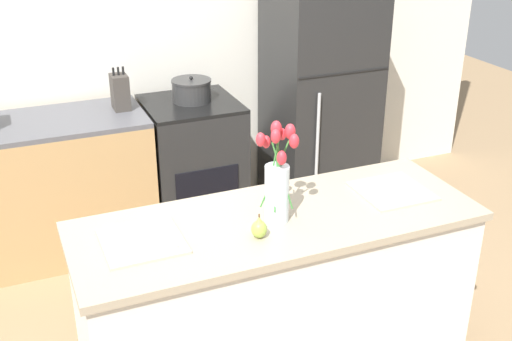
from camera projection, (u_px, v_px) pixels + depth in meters
back_wall at (155, 23)px, 4.28m from camera, size 5.20×0.08×2.70m
kitchen_island at (277, 301)px, 2.98m from camera, size 1.80×0.66×0.88m
back_counter at (13, 195)px, 3.95m from camera, size 1.68×0.60×0.91m
stove_range at (193, 166)px, 4.35m from camera, size 0.60×0.61×0.91m
refrigerator at (320, 90)px, 4.51m from camera, size 0.68×0.67×1.74m
flower_vase at (277, 181)px, 2.69m from camera, size 0.17×0.13×0.45m
pear_figurine at (259, 228)px, 2.62m from camera, size 0.07×0.07×0.11m
plate_setting_left at (142, 241)px, 2.60m from camera, size 0.32×0.32×0.02m
plate_setting_right at (392, 190)px, 3.01m from camera, size 0.32×0.32×0.02m
cooking_pot at (192, 90)px, 4.16m from camera, size 0.26×0.26×0.17m
knife_block at (120, 92)px, 4.00m from camera, size 0.10×0.14×0.27m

